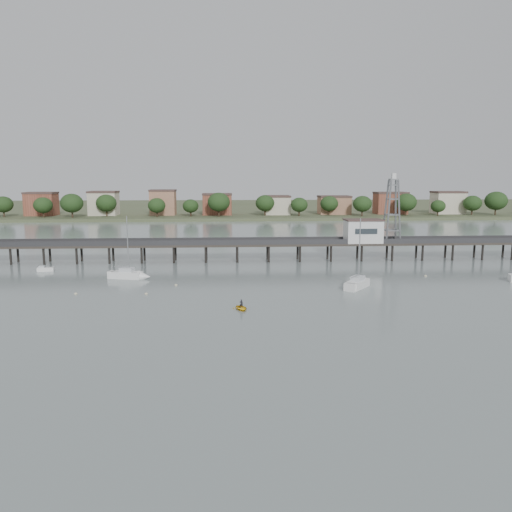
{
  "coord_description": "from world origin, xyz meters",
  "views": [
    {
      "loc": [
        -5.8,
        -50.37,
        18.77
      ],
      "look_at": [
        -0.32,
        42.0,
        4.0
      ],
      "focal_mm": 35.0,
      "sensor_mm": 36.0,
      "label": 1
    }
  ],
  "objects_px": {
    "pier": "(253,244)",
    "yellow_dinghy": "(241,310)",
    "sailboat_c": "(360,283)",
    "lattice_tower": "(392,211)",
    "sailboat_b": "(133,275)",
    "white_tender": "(45,269)"
  },
  "relations": [
    {
      "from": "lattice_tower",
      "to": "white_tender",
      "type": "distance_m",
      "value": 75.16
    },
    {
      "from": "white_tender",
      "to": "sailboat_c",
      "type": "bearing_deg",
      "value": -26.23
    },
    {
      "from": "pier",
      "to": "yellow_dinghy",
      "type": "xyz_separation_m",
      "value": [
        -3.79,
        -41.32,
        -3.79
      ]
    },
    {
      "from": "pier",
      "to": "white_tender",
      "type": "xyz_separation_m",
      "value": [
        -42.25,
        -9.77,
        -3.42
      ]
    },
    {
      "from": "sailboat_b",
      "to": "white_tender",
      "type": "xyz_separation_m",
      "value": [
        -18.89,
        8.49,
        -0.27
      ]
    },
    {
      "from": "pier",
      "to": "white_tender",
      "type": "bearing_deg",
      "value": -166.98
    },
    {
      "from": "sailboat_b",
      "to": "yellow_dinghy",
      "type": "bearing_deg",
      "value": -36.03
    },
    {
      "from": "sailboat_b",
      "to": "yellow_dinghy",
      "type": "distance_m",
      "value": 30.24
    },
    {
      "from": "pier",
      "to": "sailboat_c",
      "type": "relative_size",
      "value": 12.05
    },
    {
      "from": "lattice_tower",
      "to": "sailboat_b",
      "type": "height_order",
      "value": "lattice_tower"
    },
    {
      "from": "lattice_tower",
      "to": "white_tender",
      "type": "bearing_deg",
      "value": -172.46
    },
    {
      "from": "pier",
      "to": "lattice_tower",
      "type": "height_order",
      "value": "lattice_tower"
    },
    {
      "from": "white_tender",
      "to": "pier",
      "type": "bearing_deg",
      "value": 3.5
    },
    {
      "from": "pier",
      "to": "lattice_tower",
      "type": "distance_m",
      "value": 32.34
    },
    {
      "from": "sailboat_c",
      "to": "lattice_tower",
      "type": "bearing_deg",
      "value": 10.52
    },
    {
      "from": "lattice_tower",
      "to": "yellow_dinghy",
      "type": "relative_size",
      "value": 5.31
    },
    {
      "from": "sailboat_c",
      "to": "white_tender",
      "type": "height_order",
      "value": "sailboat_c"
    },
    {
      "from": "lattice_tower",
      "to": "sailboat_c",
      "type": "height_order",
      "value": "lattice_tower"
    },
    {
      "from": "white_tender",
      "to": "yellow_dinghy",
      "type": "relative_size",
      "value": 1.13
    },
    {
      "from": "lattice_tower",
      "to": "sailboat_c",
      "type": "bearing_deg",
      "value": -117.59
    },
    {
      "from": "sailboat_c",
      "to": "white_tender",
      "type": "bearing_deg",
      "value": 111.4
    },
    {
      "from": "pier",
      "to": "sailboat_b",
      "type": "bearing_deg",
      "value": -141.98
    }
  ]
}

